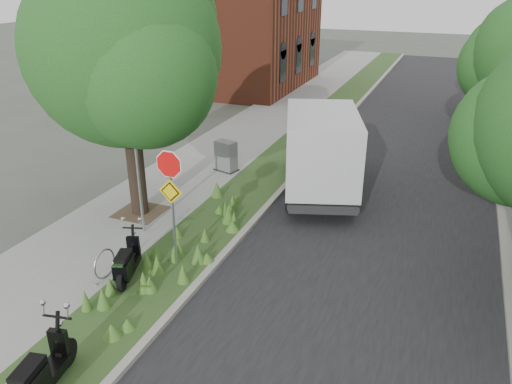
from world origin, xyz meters
TOP-DOWN VIEW (x-y plane):
  - ground at (0.00, 0.00)m, footprint 120.00×120.00m
  - sidewalk_near at (-4.25, 10.00)m, footprint 3.50×60.00m
  - verge at (-1.50, 10.00)m, footprint 2.00×60.00m
  - kerb_near at (-0.50, 10.00)m, footprint 0.20×60.00m
  - road at (3.00, 10.00)m, footprint 7.00×60.00m
  - kerb_far at (6.50, 10.00)m, footprint 0.20×60.00m
  - street_tree_main at (-4.08, 2.86)m, footprint 6.21×5.54m
  - bare_post at (-3.20, 1.80)m, footprint 0.08×0.08m
  - bike_hoop at (-2.70, -0.60)m, footprint 0.06×0.78m
  - sign_assembly at (-1.40, 0.58)m, footprint 0.94×0.08m
  - brick_building at (-9.50, 22.00)m, footprint 9.40×10.40m
  - scooter_near at (-1.31, -4.21)m, footprint 0.63×1.90m
  - scooter_far at (-2.12, -0.50)m, footprint 0.72×1.65m
  - box_truck at (0.67, 6.72)m, footprint 3.74×5.91m
  - utility_cabinet at (-3.05, 7.10)m, footprint 0.98×0.78m

SIDE VIEW (x-z plane):
  - ground at x=0.00m, z-range 0.00..0.00m
  - road at x=3.00m, z-range 0.00..0.01m
  - sidewalk_near at x=-4.25m, z-range 0.00..0.12m
  - verge at x=-1.50m, z-range 0.00..0.12m
  - kerb_near at x=-0.50m, z-range 0.00..0.13m
  - kerb_far at x=6.50m, z-range 0.00..0.13m
  - bike_hoop at x=-2.70m, z-range 0.11..0.88m
  - scooter_far at x=-2.12m, z-range 0.11..0.92m
  - scooter_near at x=-1.31m, z-range 0.11..1.02m
  - utility_cabinet at x=-3.05m, z-range 0.10..1.24m
  - box_truck at x=0.67m, z-range 0.38..2.88m
  - bare_post at x=-3.20m, z-range 0.12..4.12m
  - sign_assembly at x=-1.40m, z-range 0.72..3.94m
  - brick_building at x=-9.50m, z-range 0.06..8.36m
  - street_tree_main at x=-4.08m, z-range 0.97..8.63m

